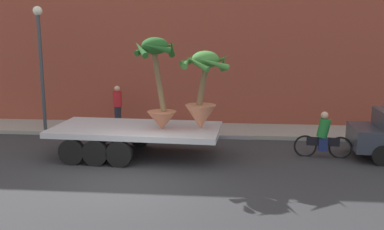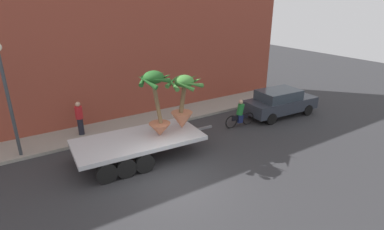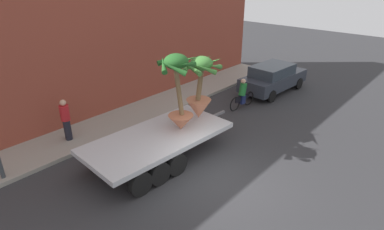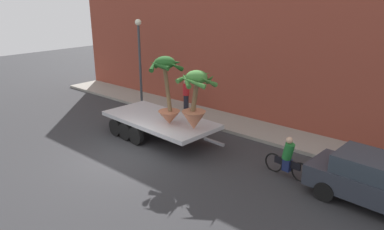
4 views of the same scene
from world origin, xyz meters
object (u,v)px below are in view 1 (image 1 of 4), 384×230
potted_palm_rear (203,90)px  cyclist (323,137)px  potted_palm_middle (159,82)px  pedestrian_near_gate (118,105)px  street_lamp (40,52)px  flatbed_trailer (130,133)px

potted_palm_rear → cyclist: size_ratio=1.34×
potted_palm_middle → cyclist: size_ratio=1.56×
potted_palm_rear → potted_palm_middle: (-1.37, -0.18, 0.27)m
pedestrian_near_gate → street_lamp: (-2.79, -0.78, 2.19)m
pedestrian_near_gate → street_lamp: street_lamp is taller
cyclist → flatbed_trailer: bearing=-176.4°
street_lamp → flatbed_trailer: bearing=-34.2°
flatbed_trailer → potted_palm_middle: (1.03, -0.29, 1.71)m
potted_palm_middle → street_lamp: 6.07m
cyclist → street_lamp: (-10.41, 2.41, 2.56)m
potted_palm_middle → street_lamp: street_lamp is taller
flatbed_trailer → pedestrian_near_gate: (-1.35, 3.58, 0.28)m
potted_palm_middle → flatbed_trailer: bearing=164.2°
flatbed_trailer → potted_palm_middle: bearing=-15.8°
flatbed_trailer → potted_palm_rear: (2.40, -0.11, 1.45)m
potted_palm_middle → pedestrian_near_gate: potted_palm_middle is taller
potted_palm_rear → cyclist: potted_palm_rear is taller
potted_palm_rear → street_lamp: bearing=155.9°
potted_palm_rear → potted_palm_middle: size_ratio=0.86×
street_lamp → potted_palm_rear: bearing=-24.1°
pedestrian_near_gate → street_lamp: 3.63m
flatbed_trailer → pedestrian_near_gate: 3.84m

